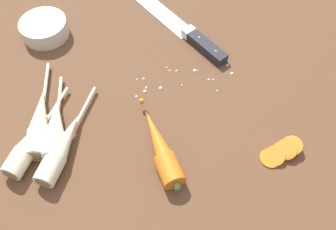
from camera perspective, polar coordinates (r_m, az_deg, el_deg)
The scene contains 10 objects.
ground_plane at distance 76.42cm, azimuth -0.03°, elevation -0.22°, with size 120.00×90.00×4.00cm, color brown.
chefs_knife at distance 92.01cm, azimuth 0.80°, elevation 14.59°, with size 24.02×29.43×4.18cm.
whole_carrot at distance 67.81cm, azimuth -1.11°, elevation -5.22°, with size 9.41×19.99×4.20cm.
parsnip_front at distance 73.55cm, azimuth -17.33°, elevation -1.90°, with size 4.81×20.00×4.00cm.
parsnip_mid_left at distance 73.26cm, azimuth -20.87°, elevation -4.11°, with size 9.54×21.10×4.00cm.
parsnip_mid_right at distance 70.84cm, azimuth -16.42°, elevation -4.94°, with size 9.28×22.65×4.00cm.
parsnip_back at distance 75.30cm, azimuth -19.58°, elevation -1.00°, with size 4.95×23.80×4.00cm.
carrot_slice_stack at distance 72.05cm, azimuth 17.35°, elevation -5.62°, with size 8.27×5.98×3.29cm.
prep_bowl at distance 92.68cm, azimuth -18.90°, elevation 12.83°, with size 11.00×11.00×4.00cm.
mince_crumbs at distance 79.72cm, azimuth 2.27°, elevation 5.83°, with size 21.74×10.47×0.84cm.
Camera 1 is at (-0.86, -42.45, 61.54)cm, focal length 38.71 mm.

